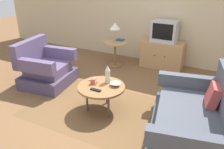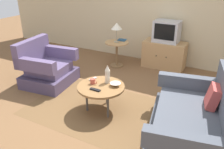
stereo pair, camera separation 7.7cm
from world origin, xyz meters
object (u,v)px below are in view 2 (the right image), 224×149
at_px(bowl, 115,84).
at_px(tv_remote_silver, 93,79).
at_px(couch, 194,123).
at_px(armchair, 47,69).
at_px(tv_stand, 164,55).
at_px(coffee_table, 101,88).
at_px(book, 122,40).
at_px(table_lamp, 117,27).
at_px(side_table, 117,49).
at_px(television, 167,31).
at_px(mug, 93,81).
at_px(tv_remote_dark, 95,90).
at_px(vase, 108,74).

xyz_separation_m(bowl, tv_remote_silver, (-0.44, 0.03, -0.02)).
bearing_deg(bowl, couch, -8.46).
xyz_separation_m(armchair, tv_stand, (1.80, 1.93, -0.00)).
bearing_deg(coffee_table, book, 106.93).
height_order(table_lamp, bowl, table_lamp).
relative_size(side_table, book, 2.96).
bearing_deg(coffee_table, television, 81.38).
distance_m(television, table_lamp, 1.12).
relative_size(table_lamp, mug, 3.67).
bearing_deg(table_lamp, tv_remote_dark, -71.72).
relative_size(armchair, tv_remote_dark, 5.89).
bearing_deg(armchair, book, 145.67).
relative_size(coffee_table, table_lamp, 1.69).
distance_m(table_lamp, book, 0.40).
height_order(television, bowl, television).
xyz_separation_m(coffee_table, television, (0.35, 2.29, 0.44)).
bearing_deg(television, bowl, -93.82).
relative_size(bowl, tv_remote_dark, 0.97).
distance_m(television, tv_remote_dark, 2.51).
bearing_deg(side_table, mug, -74.48).
distance_m(bowl, book, 2.06).
height_order(couch, tv_remote_silver, couch).
bearing_deg(tv_stand, vase, -98.35).
relative_size(coffee_table, tv_stand, 0.79).
relative_size(tv_remote_dark, book, 0.88).
bearing_deg(tv_remote_silver, tv_stand, -178.26).
bearing_deg(bowl, television, 86.18).
bearing_deg(side_table, television, 25.54).
relative_size(armchair, side_table, 1.75).
relative_size(couch, bowl, 10.33).
bearing_deg(armchair, table_lamp, 144.04).
bearing_deg(bowl, table_lamp, 116.65).
distance_m(mug, book, 2.05).
distance_m(table_lamp, tv_remote_silver, 1.79).
bearing_deg(tv_remote_silver, tv_remote_dark, 54.47).
height_order(television, vase, television).
distance_m(side_table, mug, 1.88).
height_order(couch, vase, couch).
bearing_deg(coffee_table, couch, -3.22).
bearing_deg(table_lamp, vase, -67.42).
bearing_deg(coffee_table, tv_stand, 81.32).
relative_size(tv_remote_silver, book, 0.74).
height_order(tv_stand, tv_remote_silver, tv_stand).
height_order(table_lamp, mug, table_lamp).
distance_m(armchair, television, 2.71).
height_order(coffee_table, side_table, side_table).
xyz_separation_m(armchair, book, (0.85, 1.64, 0.29)).
height_order(side_table, television, television).
bearing_deg(mug, vase, 39.22).
relative_size(table_lamp, vase, 1.46).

